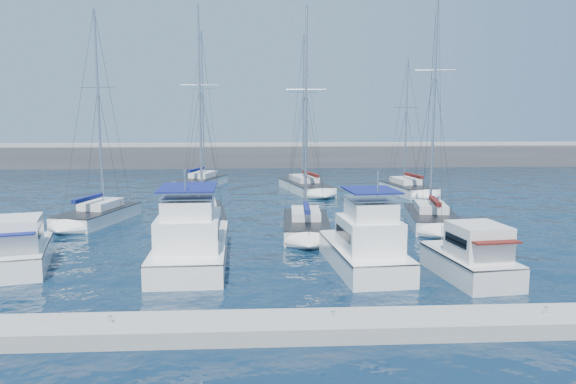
{
  "coord_description": "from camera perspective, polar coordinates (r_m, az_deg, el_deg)",
  "views": [
    {
      "loc": [
        -2.75,
        -30.47,
        8.09
      ],
      "look_at": [
        -0.75,
        4.61,
        3.0
      ],
      "focal_mm": 35.0,
      "sensor_mm": 36.0,
      "label": 1
    }
  ],
  "objects": [
    {
      "name": "motor_yacht_stbd_outer",
      "position": [
        28.73,
        18.21,
        -6.58
      ],
      "size": [
        3.43,
        5.96,
        3.2
      ],
      "rotation": [
        0.0,
        0.0,
        0.13
      ],
      "color": "silver",
      "rests_on": "ground"
    },
    {
      "name": "sailboat_mid_d",
      "position": [
        41.3,
        14.36,
        -2.52
      ],
      "size": [
        4.33,
        8.08,
        17.58
      ],
      "rotation": [
        0.0,
        0.0,
        -0.16
      ],
      "color": "silver",
      "rests_on": "ground"
    },
    {
      "name": "ground",
      "position": [
        31.65,
        1.85,
        -6.57
      ],
      "size": [
        220.0,
        220.0,
        0.0
      ],
      "primitive_type": "plane",
      "color": "black",
      "rests_on": "ground"
    },
    {
      "name": "breakwater",
      "position": [
        82.82,
        -1.35,
        3.36
      ],
      "size": [
        160.0,
        6.0,
        4.45
      ],
      "color": "#424244",
      "rests_on": "ground"
    },
    {
      "name": "sailboat_back_b",
      "position": [
        56.86,
        1.8,
        0.59
      ],
      "size": [
        5.18,
        9.68,
        15.97
      ],
      "rotation": [
        0.0,
        0.0,
        0.23
      ],
      "color": "silver",
      "rests_on": "ground"
    },
    {
      "name": "dock_cleat_near_port",
      "position": [
        21.47,
        -17.6,
        -12.22
      ],
      "size": [
        0.16,
        0.16,
        0.25
      ],
      "primitive_type": "cylinder",
      "color": "silver",
      "rests_on": "dock"
    },
    {
      "name": "dock_cleat_centre",
      "position": [
        21.0,
        4.59,
        -12.31
      ],
      "size": [
        0.16,
        0.16,
        0.25
      ],
      "primitive_type": "cylinder",
      "color": "silver",
      "rests_on": "dock"
    },
    {
      "name": "dock",
      "position": [
        21.15,
        4.57,
        -13.39
      ],
      "size": [
        40.0,
        2.2,
        0.6
      ],
      "primitive_type": "cube",
      "color": "gray",
      "rests_on": "ground"
    },
    {
      "name": "sailboat_mid_c",
      "position": [
        37.49,
        1.82,
        -3.39
      ],
      "size": [
        3.37,
        8.0,
        15.19
      ],
      "rotation": [
        0.0,
        0.0,
        -0.05
      ],
      "color": "silver",
      "rests_on": "ground"
    },
    {
      "name": "sailboat_back_a",
      "position": [
        61.3,
        -8.77,
        1.08
      ],
      "size": [
        5.4,
        8.45,
        16.8
      ],
      "rotation": [
        0.0,
        0.0,
        -0.32
      ],
      "color": "white",
      "rests_on": "ground"
    },
    {
      "name": "motor_yacht_port_outer",
      "position": [
        32.02,
        -25.59,
        -5.48
      ],
      "size": [
        4.12,
        6.53,
        3.2
      ],
      "rotation": [
        0.0,
        0.0,
        0.26
      ],
      "color": "white",
      "rests_on": "ground"
    },
    {
      "name": "sailboat_back_c",
      "position": [
        56.41,
        12.02,
        0.34
      ],
      "size": [
        4.38,
        8.04,
        13.44
      ],
      "rotation": [
        0.0,
        0.0,
        0.18
      ],
      "color": "white",
      "rests_on": "ground"
    },
    {
      "name": "sailboat_mid_b",
      "position": [
        41.52,
        -8.67,
        -2.34
      ],
      "size": [
        3.98,
        8.75,
        15.95
      ],
      "rotation": [
        0.0,
        0.0,
        0.11
      ],
      "color": "silver",
      "rests_on": "ground"
    },
    {
      "name": "dock_cleat_near_stbd",
      "position": [
        23.43,
        24.73,
        -10.86
      ],
      "size": [
        0.16,
        0.16,
        0.25
      ],
      "primitive_type": "cylinder",
      "color": "silver",
      "rests_on": "dock"
    },
    {
      "name": "motor_yacht_stbd_inner",
      "position": [
        29.04,
        7.89,
        -5.7
      ],
      "size": [
        3.84,
        7.88,
        4.69
      ],
      "rotation": [
        0.0,
        0.0,
        0.09
      ],
      "color": "white",
      "rests_on": "ground"
    },
    {
      "name": "motor_yacht_port_inner",
      "position": [
        30.39,
        -9.82,
        -5.11
      ],
      "size": [
        4.03,
        10.37,
        4.69
      ],
      "rotation": [
        0.0,
        0.0,
        0.03
      ],
      "color": "white",
      "rests_on": "ground"
    },
    {
      "name": "sailboat_mid_a",
      "position": [
        43.48,
        -18.71,
        -2.2
      ],
      "size": [
        5.02,
        8.22,
        15.69
      ],
      "rotation": [
        0.0,
        0.0,
        -0.27
      ],
      "color": "white",
      "rests_on": "ground"
    }
  ]
}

